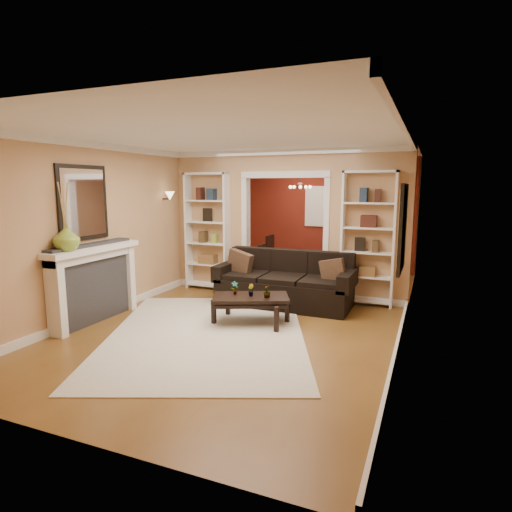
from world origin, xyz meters
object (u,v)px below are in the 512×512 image
at_px(bookshelf_left, 208,232).
at_px(fireplace, 96,284).
at_px(coffee_table, 251,310).
at_px(dining_table, 299,267).
at_px(bookshelf_right, 368,239).
at_px(sofa, 285,279).

distance_m(bookshelf_left, fireplace, 2.65).
height_order(coffee_table, bookshelf_left, bookshelf_left).
relative_size(fireplace, dining_table, 1.12).
distance_m(bookshelf_left, bookshelf_right, 3.10).
relative_size(coffee_table, bookshelf_right, 0.49).
bearing_deg(fireplace, bookshelf_right, 34.80).
height_order(bookshelf_left, dining_table, bookshelf_left).
xyz_separation_m(sofa, dining_table, (-0.40, 2.18, -0.20)).
distance_m(sofa, bookshelf_right, 1.58).
height_order(sofa, fireplace, fireplace).
distance_m(coffee_table, dining_table, 3.32).
bearing_deg(bookshelf_right, sofa, -155.90).
relative_size(bookshelf_left, dining_table, 1.52).
bearing_deg(coffee_table, dining_table, 70.80).
xyz_separation_m(bookshelf_left, fireplace, (-0.54, -2.53, -0.57)).
distance_m(sofa, coffee_table, 1.17).
xyz_separation_m(bookshelf_left, bookshelf_right, (3.10, 0.00, 0.00)).
distance_m(fireplace, dining_table, 4.58).
relative_size(sofa, bookshelf_left, 1.03).
relative_size(sofa, dining_table, 1.56).
distance_m(coffee_table, bookshelf_left, 2.56).
height_order(sofa, bookshelf_left, bookshelf_left).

